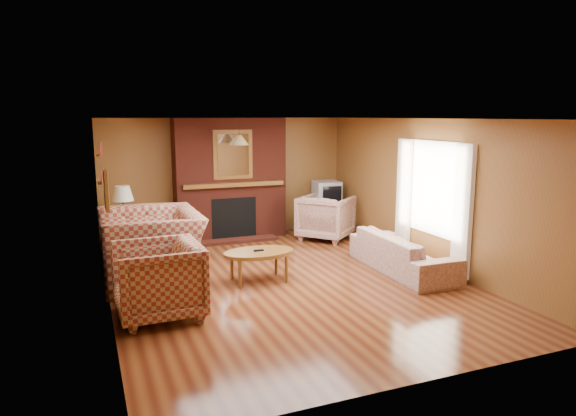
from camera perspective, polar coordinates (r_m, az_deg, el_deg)
name	(u,v)px	position (r m, az deg, el deg)	size (l,w,h in m)	color
floor	(285,281)	(7.78, -0.32, -8.07)	(6.50, 6.50, 0.00)	#4D2010
ceiling	(285,119)	(7.39, -0.34, 9.88)	(6.50, 6.50, 0.00)	white
wall_back	(227,177)	(10.55, -6.82, 3.39)	(6.50, 6.50, 0.00)	brown
wall_front	(420,259)	(4.69, 14.46, -5.49)	(6.50, 6.50, 0.00)	brown
wall_left	(104,214)	(6.99, -19.76, -0.64)	(6.50, 6.50, 0.00)	brown
wall_right	(427,193)	(8.71, 15.16, 1.66)	(6.50, 6.50, 0.00)	brown
fireplace	(230,180)	(10.30, -6.44, 3.13)	(2.20, 0.82, 2.40)	#541C12
window_right	(432,199)	(8.54, 15.68, 0.97)	(0.10, 1.85, 2.00)	beige
bookshelf	(101,165)	(8.81, -20.08, 4.55)	(0.09, 0.55, 0.71)	brown
botanical_print	(106,190)	(6.64, -19.55, 1.89)	(0.05, 0.40, 0.50)	brown
pendant_light	(239,140)	(9.58, -5.43, 7.53)	(0.36, 0.36, 0.48)	black
plaid_loveseat	(151,246)	(7.92, -14.99, -4.15)	(1.62, 1.41, 1.05)	maroon
plaid_armchair	(158,280)	(6.50, -14.22, -7.78)	(1.00, 1.03, 0.94)	maroon
floral_sofa	(403,253)	(8.34, 12.63, -4.89)	(2.08, 0.81, 0.61)	beige
floral_armchair	(326,217)	(10.28, 4.22, -1.04)	(0.94, 0.97, 0.88)	beige
coffee_table	(259,254)	(7.66, -3.27, -5.15)	(1.07, 0.66, 0.49)	brown
side_table	(125,238)	(9.59, -17.66, -3.15)	(0.46, 0.46, 0.61)	brown
table_lamp	(123,201)	(9.46, -17.87, 0.71)	(0.38, 0.38, 0.62)	silver
tv_stand	(326,218)	(10.99, 4.27, -1.07)	(0.54, 0.49, 0.59)	black
crt_tv	(327,193)	(10.90, 4.32, 1.71)	(0.58, 0.58, 0.49)	#AAACB2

